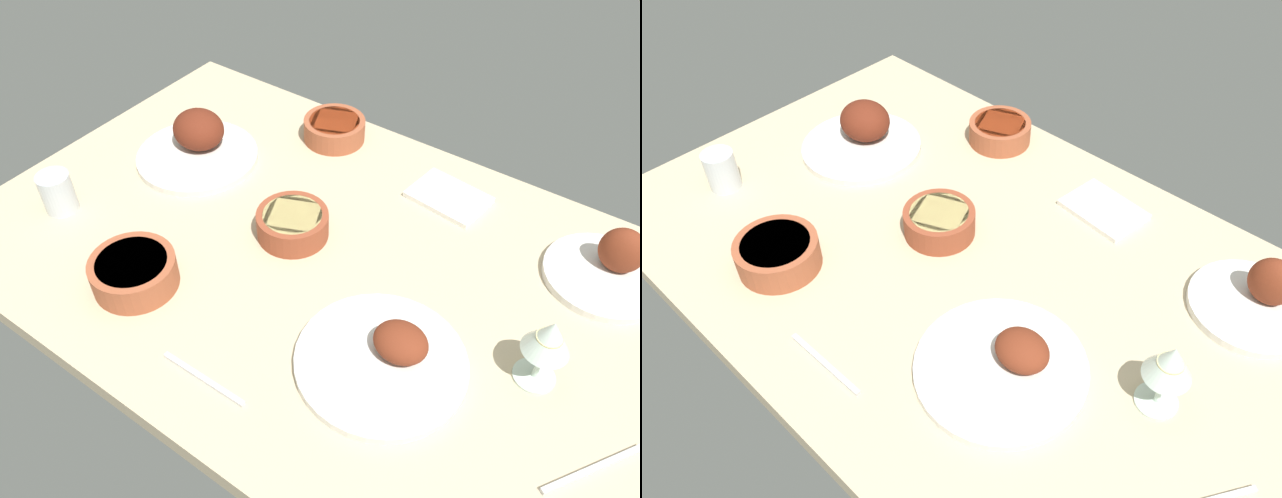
# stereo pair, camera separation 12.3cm
# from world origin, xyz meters

# --- Properties ---
(dining_table) EXTENTS (1.40, 0.90, 0.04)m
(dining_table) POSITION_xyz_m (0.00, 0.00, 0.02)
(dining_table) COLOR #C6B28E
(dining_table) RESTS_ON ground
(plate_far_side) EXTENTS (0.22, 0.22, 0.11)m
(plate_far_side) POSITION_xyz_m (0.47, 0.27, 0.07)
(plate_far_side) COLOR silver
(plate_far_side) RESTS_ON dining_table
(plate_near_viewer) EXTENTS (0.29, 0.29, 0.07)m
(plate_near_viewer) POSITION_xyz_m (0.23, -0.14, 0.06)
(plate_near_viewer) COLOR silver
(plate_near_viewer) RESTS_ON dining_table
(plate_center_main) EXTENTS (0.28, 0.28, 0.10)m
(plate_center_main) POSITION_xyz_m (-0.42, 0.11, 0.07)
(plate_center_main) COLOR silver
(plate_center_main) RESTS_ON dining_table
(bowl_soup) EXTENTS (0.16, 0.16, 0.06)m
(bowl_soup) POSITION_xyz_m (-0.24, -0.26, 0.07)
(bowl_soup) COLOR #A35133
(bowl_soup) RESTS_ON dining_table
(bowl_pasta) EXTENTS (0.14, 0.14, 0.05)m
(bowl_pasta) POSITION_xyz_m (-0.08, 0.02, 0.07)
(bowl_pasta) COLOR brown
(bowl_pasta) RESTS_ON dining_table
(bowl_sauce) EXTENTS (0.15, 0.15, 0.05)m
(bowl_sauce) POSITION_xyz_m (-0.20, 0.34, 0.07)
(bowl_sauce) COLOR #A35133
(bowl_sauce) RESTS_ON dining_table
(wine_glass) EXTENTS (0.08, 0.08, 0.14)m
(wine_glass) POSITION_xyz_m (0.45, -0.02, 0.14)
(wine_glass) COLOR silver
(wine_glass) RESTS_ON dining_table
(water_tumbler) EXTENTS (0.07, 0.07, 0.09)m
(water_tumbler) POSITION_xyz_m (-0.53, -0.20, 0.08)
(water_tumbler) COLOR silver
(water_tumbler) RESTS_ON dining_table
(folded_napkin) EXTENTS (0.17, 0.13, 0.01)m
(folded_napkin) POSITION_xyz_m (0.13, 0.30, 0.05)
(folded_napkin) COLOR white
(folded_napkin) RESTS_ON dining_table
(fork_loose) EXTENTS (0.17, 0.01, 0.01)m
(fork_loose) POSITION_xyz_m (0.01, -0.34, 0.04)
(fork_loose) COLOR silver
(fork_loose) RESTS_ON dining_table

